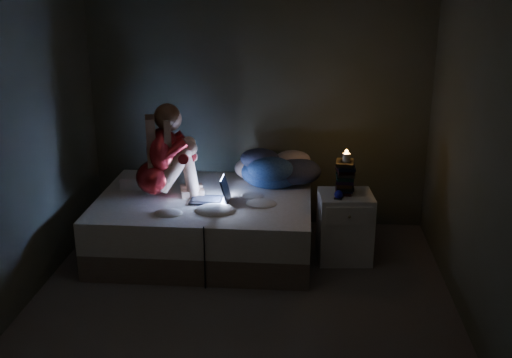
# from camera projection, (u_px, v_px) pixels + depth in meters

# --- Properties ---
(floor) EXTENTS (3.60, 3.80, 0.02)m
(floor) POSITION_uv_depth(u_px,v_px,m) (240.00, 309.00, 5.11)
(floor) COLOR #474442
(floor) RESTS_ON ground
(wall_back) EXTENTS (3.60, 0.02, 2.60)m
(wall_back) POSITION_uv_depth(u_px,v_px,m) (258.00, 107.00, 6.49)
(wall_back) COLOR #494B45
(wall_back) RESTS_ON ground
(wall_front) EXTENTS (3.60, 0.02, 2.60)m
(wall_front) POSITION_uv_depth(u_px,v_px,m) (195.00, 276.00, 2.88)
(wall_front) COLOR #494B45
(wall_front) RESTS_ON ground
(wall_left) EXTENTS (0.02, 3.80, 2.60)m
(wall_left) POSITION_uv_depth(u_px,v_px,m) (11.00, 154.00, 4.82)
(wall_left) COLOR #494B45
(wall_left) RESTS_ON ground
(wall_right) EXTENTS (0.02, 3.80, 2.60)m
(wall_right) POSITION_uv_depth(u_px,v_px,m) (480.00, 165.00, 4.54)
(wall_right) COLOR #494B45
(wall_right) RESTS_ON ground
(bed) EXTENTS (2.07, 1.56, 0.57)m
(bed) POSITION_uv_depth(u_px,v_px,m) (206.00, 223.00, 6.08)
(bed) COLOR #B8B0A2
(bed) RESTS_ON ground
(pillow) EXTENTS (0.40, 0.29, 0.12)m
(pillow) POSITION_uv_depth(u_px,v_px,m) (143.00, 180.00, 6.28)
(pillow) COLOR silver
(pillow) RESTS_ON bed
(woman) EXTENTS (0.65, 0.51, 0.92)m
(woman) POSITION_uv_depth(u_px,v_px,m) (154.00, 151.00, 5.86)
(woman) COLOR maroon
(woman) RESTS_ON bed
(laptop) EXTENTS (0.37, 0.27, 0.26)m
(laptop) POSITION_uv_depth(u_px,v_px,m) (209.00, 189.00, 5.82)
(laptop) COLOR black
(laptop) RESTS_ON bed
(clothes_pile) EXTENTS (0.80, 0.72, 0.40)m
(clothes_pile) POSITION_uv_depth(u_px,v_px,m) (272.00, 166.00, 6.26)
(clothes_pile) COLOR navy
(clothes_pile) RESTS_ON bed
(nightstand) EXTENTS (0.54, 0.49, 0.67)m
(nightstand) POSITION_uv_depth(u_px,v_px,m) (345.00, 227.00, 5.88)
(nightstand) COLOR silver
(nightstand) RESTS_ON ground
(book_stack) EXTENTS (0.19, 0.25, 0.28)m
(book_stack) POSITION_uv_depth(u_px,v_px,m) (345.00, 179.00, 5.76)
(book_stack) COLOR black
(book_stack) RESTS_ON nightstand
(candle) EXTENTS (0.07, 0.07, 0.08)m
(candle) POSITION_uv_depth(u_px,v_px,m) (346.00, 160.00, 5.70)
(candle) COLOR beige
(candle) RESTS_ON book_stack
(phone) EXTENTS (0.11, 0.16, 0.01)m
(phone) POSITION_uv_depth(u_px,v_px,m) (338.00, 197.00, 5.69)
(phone) COLOR black
(phone) RESTS_ON nightstand
(blue_orb) EXTENTS (0.08, 0.08, 0.08)m
(blue_orb) POSITION_uv_depth(u_px,v_px,m) (337.00, 194.00, 5.65)
(blue_orb) COLOR #151592
(blue_orb) RESTS_ON nightstand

